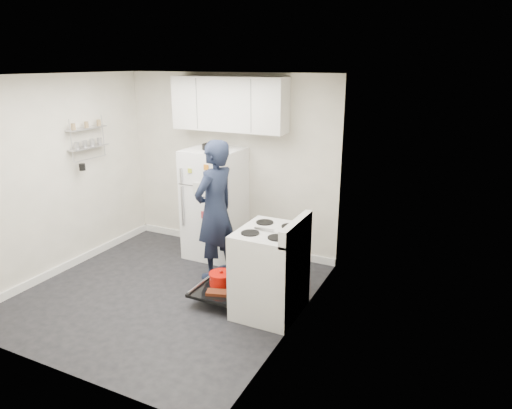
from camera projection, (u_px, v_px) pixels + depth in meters
The scene contains 7 objects.
room at pixel (160, 194), 5.11m from camera, with size 3.21×3.21×2.51m.
electric_range at pixel (269, 272), 4.90m from camera, with size 0.66×0.76×1.10m.
open_oven_door at pixel (222, 284), 5.25m from camera, with size 0.55×0.70×0.22m.
refrigerator at pixel (215, 203), 6.31m from camera, with size 0.72×0.74×1.58m.
upper_cabinets at pixel (229, 104), 6.00m from camera, with size 1.60×0.33×0.70m, color silver.
wall_shelf_rack at pixel (87, 138), 5.98m from camera, with size 0.14×0.60×0.61m.
person at pixel (215, 210), 5.62m from camera, with size 0.64×0.42×1.76m, color #171E34.
Camera 1 is at (3.07, -3.94, 2.63)m, focal length 32.00 mm.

